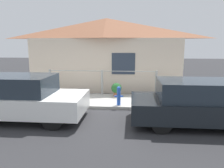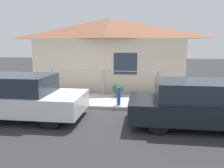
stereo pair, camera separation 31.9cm
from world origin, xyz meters
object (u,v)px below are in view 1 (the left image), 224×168
object	(u,v)px
car_left	(22,98)
potted_plant_near_hydrant	(116,89)
car_right	(202,103)
fire_hydrant	(119,95)

from	to	relation	value
car_left	potted_plant_near_hydrant	xyz separation A→B (m)	(2.77, 2.88, -0.26)
car_right	fire_hydrant	size ratio (longest dim) A/B	6.02
fire_hydrant	potted_plant_near_hydrant	xyz separation A→B (m)	(-0.18, 1.37, -0.04)
car_right	potted_plant_near_hydrant	bearing A→B (deg)	133.16
car_left	fire_hydrant	xyz separation A→B (m)	(2.95, 1.52, -0.22)
car_left	car_right	bearing A→B (deg)	-0.15
car_left	car_right	world-z (taller)	car_left
car_right	potted_plant_near_hydrant	distance (m)	3.97
fire_hydrant	potted_plant_near_hydrant	world-z (taller)	fire_hydrant
potted_plant_near_hydrant	car_right	bearing A→B (deg)	-46.63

